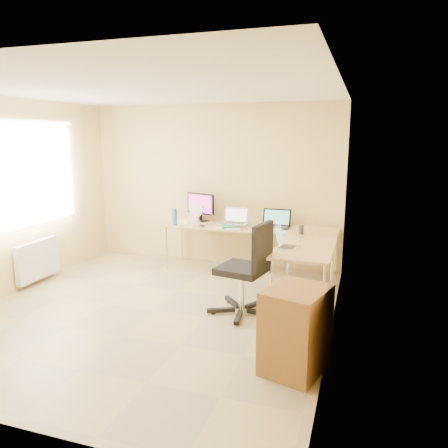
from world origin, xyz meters
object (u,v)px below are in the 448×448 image
(laptop_black, at_px, (276,219))
(keyboard, at_px, (228,228))
(office_chair, at_px, (242,273))
(monitor, at_px, (201,207))
(mug, at_px, (193,224))
(water_bottle, at_px, (175,217))
(desk_return, at_px, (304,275))
(laptop_center, at_px, (235,216))
(desk_main, at_px, (250,249))
(cabinet, at_px, (296,332))
(desk_fan, at_px, (197,213))
(laptop_return, at_px, (287,239))

(laptop_black, height_order, keyboard, laptop_black)
(office_chair, bearing_deg, monitor, 135.29)
(monitor, distance_m, mug, 0.49)
(water_bottle, bearing_deg, keyboard, 0.00)
(mug, bearing_deg, office_chair, -48.57)
(desk_return, xyz_separation_m, laptop_center, (-1.19, 0.90, 0.53))
(monitor, xyz_separation_m, laptop_black, (1.25, -0.12, -0.09))
(desk_main, distance_m, monitor, 1.06)
(keyboard, xyz_separation_m, mug, (-0.55, 0.00, 0.04))
(monitor, height_order, laptop_black, monitor)
(office_chair, xyz_separation_m, cabinet, (0.81, -1.09, -0.14))
(laptop_center, height_order, keyboard, laptop_center)
(desk_fan, height_order, cabinet, desk_fan)
(laptop_center, bearing_deg, laptop_black, 12.22)
(laptop_center, relative_size, keyboard, 0.97)
(desk_return, xyz_separation_m, monitor, (-1.84, 1.15, 0.60))
(office_chair, distance_m, cabinet, 1.36)
(laptop_center, bearing_deg, office_chair, -71.27)
(desk_fan, height_order, laptop_return, desk_fan)
(water_bottle, distance_m, desk_fan, 0.43)
(monitor, height_order, keyboard, monitor)
(keyboard, distance_m, cabinet, 2.77)
(monitor, relative_size, office_chair, 0.47)
(monitor, xyz_separation_m, desk_fan, (-0.03, -0.09, -0.08))
(laptop_center, height_order, mug, laptop_center)
(laptop_center, height_order, cabinet, laptop_center)
(desk_main, xyz_separation_m, laptop_return, (0.77, -1.13, 0.47))
(water_bottle, bearing_deg, mug, 0.00)
(laptop_black, xyz_separation_m, office_chair, (-0.07, -1.62, -0.37))
(monitor, bearing_deg, desk_fan, -85.81)
(laptop_return, bearing_deg, monitor, 58.31)
(laptop_black, xyz_separation_m, mug, (-1.20, -0.34, -0.09))
(monitor, height_order, desk_fan, monitor)
(keyboard, height_order, laptop_return, laptop_return)
(keyboard, xyz_separation_m, laptop_return, (1.03, -0.83, 0.10))
(keyboard, bearing_deg, desk_return, -33.26)
(water_bottle, height_order, cabinet, water_bottle)
(mug, bearing_deg, desk_main, 20.08)
(desk_main, height_order, laptop_return, laptop_return)
(laptop_center, xyz_separation_m, mug, (-0.60, -0.20, -0.12))
(laptop_center, xyz_separation_m, laptop_return, (0.98, -1.02, -0.05))
(desk_return, xyz_separation_m, cabinet, (0.15, -1.67, -0.01))
(keyboard, distance_m, mug, 0.56)
(keyboard, distance_m, office_chair, 1.42)
(mug, height_order, office_chair, office_chair)
(water_bottle, bearing_deg, laptop_black, 12.49)
(keyboard, distance_m, desk_fan, 0.74)
(keyboard, relative_size, mug, 3.74)
(monitor, relative_size, keyboard, 1.41)
(monitor, relative_size, water_bottle, 2.01)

